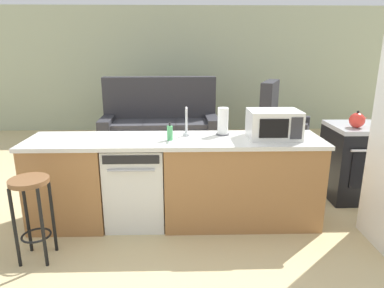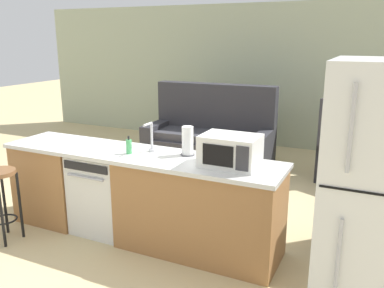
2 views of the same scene
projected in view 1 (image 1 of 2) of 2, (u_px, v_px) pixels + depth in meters
ground_plane at (162, 220)px, 3.64m from camera, size 24.00×24.00×0.00m
wall_back at (186, 70)px, 7.33m from camera, size 10.00×0.06×2.60m
kitchen_counter at (184, 183)px, 3.53m from camera, size 2.94×0.66×0.90m
dishwasher at (137, 184)px, 3.51m from camera, size 0.58×0.61×0.84m
stove_range at (360, 162)px, 4.10m from camera, size 0.76×0.68×0.90m
microwave at (274, 124)px, 3.38m from camera, size 0.50×0.37×0.28m
sink_faucet at (186, 124)px, 3.45m from camera, size 0.07×0.17×0.30m
paper_towel_roll at (223, 122)px, 3.51m from camera, size 0.14×0.14×0.28m
soap_bottle at (170, 133)px, 3.32m from camera, size 0.06×0.06×0.18m
kettle at (357, 120)px, 3.83m from camera, size 0.21×0.17×0.19m
bar_stool at (32, 202)px, 2.84m from camera, size 0.32×0.32×0.74m
couch at (160, 128)px, 6.09m from camera, size 2.03×0.97×1.27m
armchair at (279, 129)px, 6.17m from camera, size 1.07×1.10×1.20m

